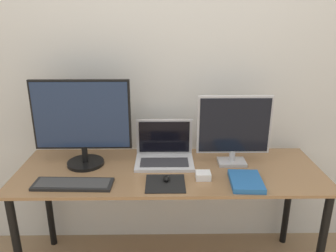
% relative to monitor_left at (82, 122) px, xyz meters
% --- Properties ---
extents(wall_back, '(7.00, 0.05, 2.50)m').
position_rel_monitor_left_xyz_m(wall_back, '(0.52, 0.30, 0.24)').
color(wall_back, silver).
rests_on(wall_back, ground_plane).
extents(desk, '(1.80, 0.62, 0.73)m').
position_rel_monitor_left_xyz_m(desk, '(0.52, -0.08, -0.37)').
color(desk, olive).
rests_on(desk, ground_plane).
extents(monitor_left, '(0.58, 0.22, 0.53)m').
position_rel_monitor_left_xyz_m(monitor_left, '(0.00, 0.00, 0.00)').
color(monitor_left, black).
rests_on(monitor_left, desk).
extents(monitor_right, '(0.44, 0.12, 0.43)m').
position_rel_monitor_left_xyz_m(monitor_right, '(0.90, 0.00, -0.05)').
color(monitor_right, '#B2B2B7').
rests_on(monitor_right, desk).
extents(laptop, '(0.36, 0.25, 0.25)m').
position_rel_monitor_left_xyz_m(laptop, '(0.48, 0.05, -0.22)').
color(laptop, silver).
rests_on(laptop, desk).
extents(keyboard, '(0.43, 0.15, 0.02)m').
position_rel_monitor_left_xyz_m(keyboard, '(-0.01, -0.26, -0.27)').
color(keyboard, black).
rests_on(keyboard, desk).
extents(mousepad, '(0.21, 0.20, 0.00)m').
position_rel_monitor_left_xyz_m(mousepad, '(0.49, -0.25, -0.28)').
color(mousepad, black).
rests_on(mousepad, desk).
extents(mouse, '(0.04, 0.06, 0.03)m').
position_rel_monitor_left_xyz_m(mouse, '(0.49, -0.22, -0.26)').
color(mouse, black).
rests_on(mouse, mousepad).
extents(book, '(0.18, 0.24, 0.03)m').
position_rel_monitor_left_xyz_m(book, '(0.93, -0.25, -0.26)').
color(book, '#235B9E').
rests_on(book, desk).
extents(power_brick, '(0.08, 0.07, 0.04)m').
position_rel_monitor_left_xyz_m(power_brick, '(0.70, -0.20, -0.26)').
color(power_brick, white).
rests_on(power_brick, desk).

